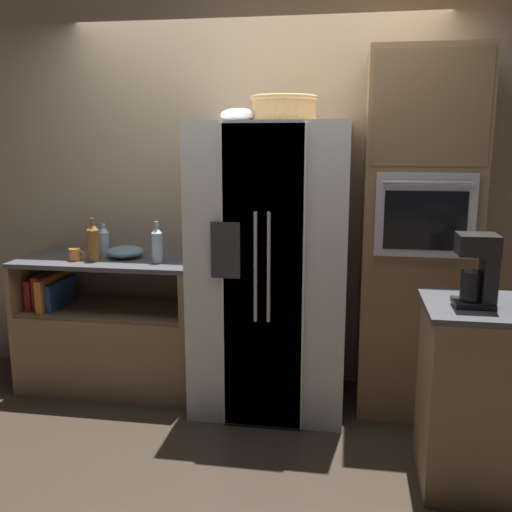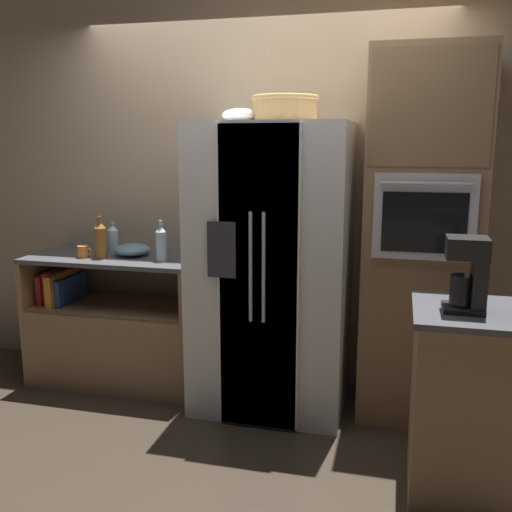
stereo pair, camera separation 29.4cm
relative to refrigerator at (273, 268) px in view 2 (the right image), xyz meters
name	(u,v)px [view 2 (the right image)]	position (x,y,z in m)	size (l,w,h in m)	color
ground_plane	(243,403)	(-0.17, -0.08, -0.91)	(20.00, 20.00, 0.00)	#382D23
wall_back	(262,185)	(-0.17, 0.43, 0.49)	(12.00, 0.06, 2.80)	tan
counter_left	(120,334)	(-1.14, 0.09, -0.57)	(1.21, 0.62, 0.92)	#93704C
refrigerator	(273,268)	(0.00, 0.00, 0.00)	(0.95, 0.82, 1.81)	silver
wall_oven	(421,239)	(0.90, 0.10, 0.21)	(0.67, 0.65, 2.22)	#93704C
island_counter	(468,403)	(1.13, -0.75, -0.44)	(0.56, 0.57, 0.93)	#93704C
wicker_basket	(285,108)	(0.06, 0.03, 0.99)	(0.41, 0.41, 0.16)	tan
fruit_bowl	(241,115)	(-0.21, 0.00, 0.95)	(0.23, 0.23, 0.08)	white
bottle_tall	(113,238)	(-1.22, 0.19, 0.11)	(0.08, 0.08, 0.22)	silver
bottle_short	(161,243)	(-0.75, -0.01, 0.13)	(0.07, 0.07, 0.27)	silver
bottle_wide	(101,240)	(-1.19, -0.03, 0.14)	(0.08, 0.08, 0.29)	brown
mug	(84,252)	(-1.32, -0.04, 0.05)	(0.11, 0.08, 0.08)	orange
mixing_bowl	(132,250)	(-1.02, 0.10, 0.05)	(0.25, 0.25, 0.08)	#668C99
coffee_maker	(470,271)	(1.09, -0.78, 0.22)	(0.18, 0.17, 0.34)	black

